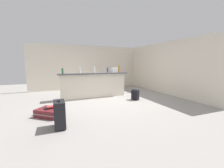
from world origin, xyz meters
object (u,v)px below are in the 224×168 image
(bottle_amber, at_px, (119,69))
(grocery_bag, at_px, (114,70))
(bottle_green, at_px, (63,71))
(suitcase_upright_black, at_px, (60,114))
(bottle_white, at_px, (94,70))
(suitcase_flat_maroon, at_px, (50,112))
(bottle_blue, at_px, (108,70))
(dining_chair_near_partition, at_px, (114,82))
(bottle_clear, at_px, (80,70))
(book_stack, at_px, (49,107))
(backpack_black, at_px, (135,95))
(dining_table, at_px, (111,79))

(bottle_amber, height_order, grocery_bag, bottle_amber)
(bottle_green, relative_size, suitcase_upright_black, 0.32)
(bottle_white, relative_size, suitcase_flat_maroon, 0.31)
(bottle_blue, relative_size, bottle_amber, 0.76)
(suitcase_upright_black, bearing_deg, dining_chair_near_partition, 49.51)
(bottle_clear, bearing_deg, bottle_amber, 3.35)
(dining_chair_near_partition, height_order, suitcase_upright_black, dining_chair_near_partition)
(book_stack, bearing_deg, suitcase_upright_black, -75.61)
(bottle_white, relative_size, book_stack, 0.85)
(suitcase_flat_maroon, bearing_deg, backpack_black, 10.78)
(suitcase_flat_maroon, height_order, backpack_black, backpack_black)
(dining_table, bearing_deg, bottle_blue, -117.68)
(bottle_white, bearing_deg, dining_chair_near_partition, 30.45)
(bottle_amber, bearing_deg, bottle_clear, -176.65)
(bottle_white, xyz_separation_m, bottle_blue, (0.60, -0.01, -0.02))
(bottle_clear, xyz_separation_m, dining_chair_near_partition, (1.89, 0.82, -0.71))
(bottle_white, bearing_deg, bottle_clear, -172.55)
(bottle_amber, relative_size, suitcase_upright_black, 0.44)
(bottle_clear, relative_size, suitcase_flat_maroon, 0.34)
(bottle_amber, relative_size, dining_chair_near_partition, 0.32)
(bottle_blue, relative_size, grocery_bag, 0.86)
(bottle_blue, distance_m, suitcase_upright_black, 3.47)
(bottle_green, height_order, bottle_amber, bottle_amber)
(grocery_bag, xyz_separation_m, suitcase_flat_maroon, (-2.72, -1.62, -1.08))
(dining_table, bearing_deg, bottle_white, -134.62)
(dining_chair_near_partition, height_order, backpack_black, dining_chair_near_partition)
(bottle_green, height_order, dining_chair_near_partition, bottle_green)
(grocery_bag, bearing_deg, book_stack, -149.23)
(suitcase_flat_maroon, relative_size, suitcase_upright_black, 1.27)
(suitcase_upright_black, bearing_deg, suitcase_flat_maroon, 104.70)
(book_stack, bearing_deg, dining_chair_near_partition, 38.41)
(bottle_amber, distance_m, dining_table, 1.43)
(book_stack, bearing_deg, bottle_blue, 34.81)
(suitcase_flat_maroon, bearing_deg, bottle_clear, 54.10)
(dining_chair_near_partition, relative_size, suitcase_flat_maroon, 1.10)
(dining_table, height_order, book_stack, dining_table)
(suitcase_upright_black, xyz_separation_m, book_stack, (-0.23, 0.89, -0.08))
(backpack_black, bearing_deg, bottle_clear, 154.01)
(suitcase_flat_maroon, bearing_deg, book_stack, 65.95)
(bottle_amber, relative_size, dining_table, 0.27)
(backpack_black, distance_m, book_stack, 3.26)
(book_stack, bearing_deg, bottle_white, 43.07)
(bottle_blue, height_order, backpack_black, bottle_blue)
(dining_table, relative_size, suitcase_flat_maroon, 1.30)
(bottle_white, xyz_separation_m, bottle_amber, (1.18, 0.02, 0.02))
(book_stack, bearing_deg, bottle_clear, 54.05)
(bottle_clear, distance_m, bottle_blue, 1.25)
(dining_table, bearing_deg, bottle_amber, -95.42)
(bottle_amber, xyz_separation_m, book_stack, (-2.98, -1.71, -0.98))
(dining_chair_near_partition, distance_m, suitcase_upright_black, 4.35)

